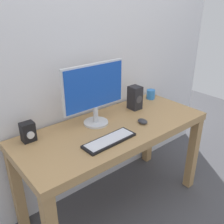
{
  "coord_description": "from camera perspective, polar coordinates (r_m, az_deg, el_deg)",
  "views": [
    {
      "loc": [
        -1.05,
        -1.24,
        1.6
      ],
      "look_at": [
        -0.02,
        0.0,
        0.87
      ],
      "focal_mm": 40.1,
      "sensor_mm": 36.0,
      "label": 1
    }
  ],
  "objects": [
    {
      "name": "ground_plane",
      "position": [
        2.28,
        0.5,
        -20.03
      ],
      "size": [
        6.0,
        6.0,
        0.0
      ],
      "primitive_type": "plane",
      "color": "#4C4C51"
    },
    {
      "name": "wall_back",
      "position": [
        1.9,
        -6.58,
        21.41
      ],
      "size": [
        2.98,
        0.04,
        3.0
      ],
      "primitive_type": "cube",
      "color": "silver",
      "rests_on": "ground_plane"
    },
    {
      "name": "desk",
      "position": [
        1.88,
        0.57,
        -6.04
      ],
      "size": [
        1.45,
        0.61,
        0.75
      ],
      "color": "tan",
      "rests_on": "ground_plane"
    },
    {
      "name": "monitor",
      "position": [
        1.78,
        -4.05,
        4.79
      ],
      "size": [
        0.51,
        0.18,
        0.45
      ],
      "color": "silver",
      "rests_on": "desk"
    },
    {
      "name": "keyboard_primary",
      "position": [
        1.64,
        -0.59,
        -6.47
      ],
      "size": [
        0.38,
        0.14,
        0.02
      ],
      "color": "black",
      "rests_on": "desk"
    },
    {
      "name": "mouse",
      "position": [
        1.88,
        6.99,
        -2.12
      ],
      "size": [
        0.07,
        0.09,
        0.03
      ],
      "primitive_type": "ellipsoid",
      "rotation": [
        0.0,
        0.0,
        -0.08
      ],
      "color": "#333338",
      "rests_on": "desk"
    },
    {
      "name": "speaker_right",
      "position": [
        2.09,
        5.24,
        3.26
      ],
      "size": [
        0.09,
        0.1,
        0.2
      ],
      "color": "#232328",
      "rests_on": "desk"
    },
    {
      "name": "audio_controller",
      "position": [
        1.71,
        -18.6,
        -4.33
      ],
      "size": [
        0.09,
        0.08,
        0.13
      ],
      "color": "black",
      "rests_on": "desk"
    },
    {
      "name": "coffee_mug",
      "position": [
        2.34,
        8.83,
        4.01
      ],
      "size": [
        0.08,
        0.08,
        0.09
      ],
      "primitive_type": "cylinder",
      "color": "#337FD8",
      "rests_on": "desk"
    }
  ]
}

